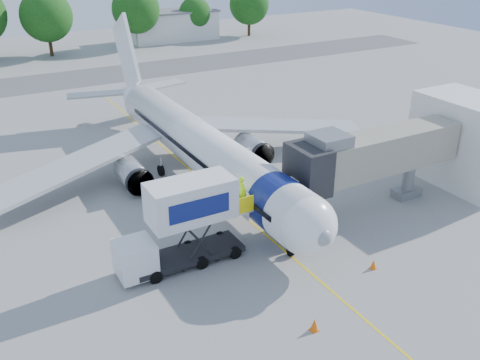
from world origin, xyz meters
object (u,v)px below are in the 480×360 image
ground_tug (382,297)px  jet_bridge (367,156)px  catering_hiloader (182,225)px  aircraft (198,144)px

ground_tug → jet_bridge: bearing=44.9°
jet_bridge → ground_tug: 11.87m
catering_hiloader → aircraft: bearing=60.6°
jet_bridge → catering_hiloader: jet_bridge is taller
aircraft → ground_tug: aircraft is taller
aircraft → catering_hiloader: size_ratio=4.40×
catering_hiloader → ground_tug: bearing=-50.1°
aircraft → jet_bridge: size_ratio=2.71×
aircraft → jet_bridge: bearing=-54.3°
aircraft → catering_hiloader: aircraft is taller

